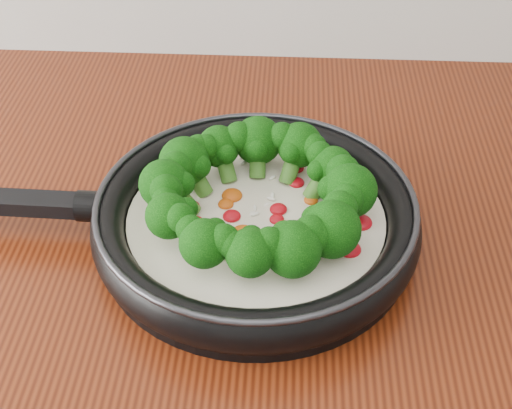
{
  "coord_description": "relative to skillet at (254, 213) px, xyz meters",
  "views": [
    {
      "loc": [
        -0.09,
        0.52,
        1.41
      ],
      "look_at": [
        -0.12,
        1.08,
        0.95
      ],
      "focal_mm": 50.41,
      "sensor_mm": 36.0,
      "label": 1
    }
  ],
  "objects": [
    {
      "name": "skillet",
      "position": [
        0.0,
        0.0,
        0.0
      ],
      "size": [
        0.53,
        0.35,
        0.1
      ],
      "color": "black",
      "rests_on": "counter"
    }
  ]
}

